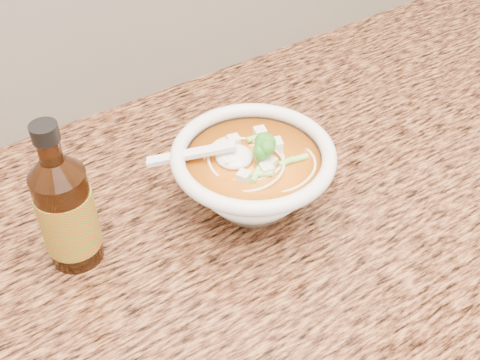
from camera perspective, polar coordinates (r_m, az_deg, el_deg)
counter_slab at (r=0.79m, az=-3.48°, el=-5.40°), size 4.00×0.68×0.04m
soup_bowl at (r=0.77m, az=1.22°, el=0.27°), size 0.22×0.21×0.12m
hot_sauce_bottle at (r=0.72m, az=-16.13°, el=-2.90°), size 0.08×0.08×0.20m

